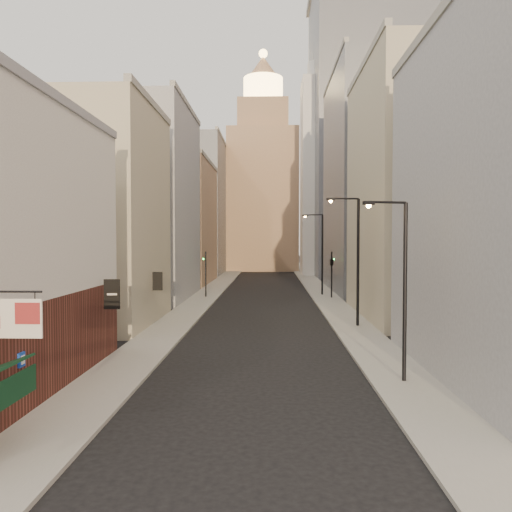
{
  "coord_description": "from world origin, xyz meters",
  "views": [
    {
      "loc": [
        0.65,
        -10.58,
        6.37
      ],
      "look_at": [
        -0.3,
        20.94,
        5.28
      ],
      "focal_mm": 35.0,
      "sensor_mm": 36.0,
      "label": 1
    }
  ],
  "objects_px": {
    "streetlamp_near": "(401,280)",
    "streetlamp_far": "(320,249)",
    "traffic_light_left": "(206,266)",
    "streetlamp_mid": "(355,254)",
    "clock_tower": "(263,184)",
    "white_tower": "(324,169)",
    "traffic_light_right": "(332,262)"
  },
  "relations": [
    {
      "from": "white_tower",
      "to": "traffic_light_right",
      "type": "distance_m",
      "value": 38.77
    },
    {
      "from": "clock_tower",
      "to": "streetlamp_near",
      "type": "xyz_separation_m",
      "value": [
        7.29,
        -80.79,
        -13.07
      ]
    },
    {
      "from": "clock_tower",
      "to": "streetlamp_near",
      "type": "distance_m",
      "value": 82.17
    },
    {
      "from": "clock_tower",
      "to": "traffic_light_left",
      "type": "relative_size",
      "value": 8.98
    },
    {
      "from": "clock_tower",
      "to": "white_tower",
      "type": "height_order",
      "value": "clock_tower"
    },
    {
      "from": "white_tower",
      "to": "streetlamp_far",
      "type": "relative_size",
      "value": 4.56
    },
    {
      "from": "streetlamp_near",
      "to": "traffic_light_left",
      "type": "xyz_separation_m",
      "value": [
        -12.66,
        31.41,
        -1.14
      ]
    },
    {
      "from": "white_tower",
      "to": "streetlamp_mid",
      "type": "xyz_separation_m",
      "value": [
        -3.37,
        -52.84,
        -13.31
      ]
    },
    {
      "from": "white_tower",
      "to": "streetlamp_near",
      "type": "distance_m",
      "value": 68.35
    },
    {
      "from": "white_tower",
      "to": "traffic_light_right",
      "type": "relative_size",
      "value": 8.3
    },
    {
      "from": "streetlamp_far",
      "to": "traffic_light_right",
      "type": "xyz_separation_m",
      "value": [
        0.93,
        -2.89,
        -1.33
      ]
    },
    {
      "from": "white_tower",
      "to": "clock_tower",
      "type": "bearing_deg",
      "value": 128.16
    },
    {
      "from": "traffic_light_left",
      "to": "clock_tower",
      "type": "bearing_deg",
      "value": -110.32
    },
    {
      "from": "white_tower",
      "to": "streetlamp_mid",
      "type": "height_order",
      "value": "white_tower"
    },
    {
      "from": "traffic_light_right",
      "to": "traffic_light_left",
      "type": "bearing_deg",
      "value": 10.51
    },
    {
      "from": "streetlamp_mid",
      "to": "streetlamp_far",
      "type": "distance_m",
      "value": 20.0
    },
    {
      "from": "streetlamp_far",
      "to": "white_tower",
      "type": "bearing_deg",
      "value": 103.96
    },
    {
      "from": "streetlamp_mid",
      "to": "traffic_light_left",
      "type": "xyz_separation_m",
      "value": [
        -13.0,
        17.46,
        -1.88
      ]
    },
    {
      "from": "streetlamp_mid",
      "to": "traffic_light_left",
      "type": "relative_size",
      "value": 1.86
    },
    {
      "from": "streetlamp_far",
      "to": "traffic_light_left",
      "type": "distance_m",
      "value": 12.88
    },
    {
      "from": "traffic_light_left",
      "to": "streetlamp_far",
      "type": "bearing_deg",
      "value": 177.31
    },
    {
      "from": "clock_tower",
      "to": "streetlamp_mid",
      "type": "bearing_deg",
      "value": -83.49
    },
    {
      "from": "white_tower",
      "to": "streetlamp_far",
      "type": "distance_m",
      "value": 35.69
    },
    {
      "from": "streetlamp_near",
      "to": "streetlamp_far",
      "type": "bearing_deg",
      "value": 74.48
    },
    {
      "from": "clock_tower",
      "to": "white_tower",
      "type": "distance_m",
      "value": 17.83
    },
    {
      "from": "streetlamp_mid",
      "to": "clock_tower",
      "type": "bearing_deg",
      "value": 85.86
    },
    {
      "from": "streetlamp_mid",
      "to": "traffic_light_left",
      "type": "distance_m",
      "value": 21.85
    },
    {
      "from": "clock_tower",
      "to": "streetlamp_far",
      "type": "distance_m",
      "value": 49.0
    },
    {
      "from": "white_tower",
      "to": "traffic_light_right",
      "type": "bearing_deg",
      "value": -94.69
    },
    {
      "from": "streetlamp_far",
      "to": "streetlamp_mid",
      "type": "bearing_deg",
      "value": -67.92
    },
    {
      "from": "streetlamp_near",
      "to": "traffic_light_right",
      "type": "height_order",
      "value": "streetlamp_near"
    },
    {
      "from": "white_tower",
      "to": "traffic_light_left",
      "type": "bearing_deg",
      "value": -114.82
    }
  ]
}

